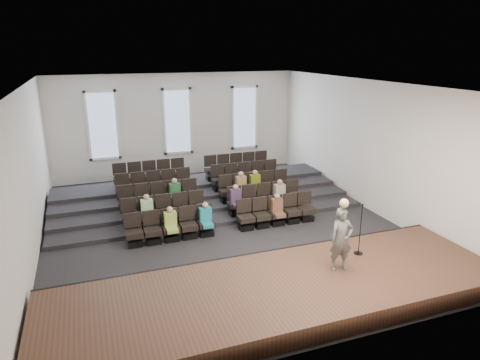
# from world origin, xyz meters

# --- Properties ---
(ground) EXTENTS (14.00, 14.00, 0.00)m
(ground) POSITION_xyz_m (0.00, 0.00, 0.00)
(ground) COLOR black
(ground) RESTS_ON ground
(ceiling) EXTENTS (12.00, 14.00, 0.02)m
(ceiling) POSITION_xyz_m (0.00, 0.00, 5.01)
(ceiling) COLOR white
(ceiling) RESTS_ON ground
(wall_back) EXTENTS (12.00, 0.04, 5.00)m
(wall_back) POSITION_xyz_m (0.00, 7.02, 2.50)
(wall_back) COLOR silver
(wall_back) RESTS_ON ground
(wall_front) EXTENTS (12.00, 0.04, 5.00)m
(wall_front) POSITION_xyz_m (0.00, -7.02, 2.50)
(wall_front) COLOR silver
(wall_front) RESTS_ON ground
(wall_left) EXTENTS (0.04, 14.00, 5.00)m
(wall_left) POSITION_xyz_m (-6.02, 0.00, 2.50)
(wall_left) COLOR silver
(wall_left) RESTS_ON ground
(wall_right) EXTENTS (0.04, 14.00, 5.00)m
(wall_right) POSITION_xyz_m (6.02, 0.00, 2.50)
(wall_right) COLOR silver
(wall_right) RESTS_ON ground
(stage) EXTENTS (11.80, 3.60, 0.50)m
(stage) POSITION_xyz_m (0.00, -5.10, 0.25)
(stage) COLOR #462E1E
(stage) RESTS_ON ground
(stage_lip) EXTENTS (11.80, 0.06, 0.52)m
(stage_lip) POSITION_xyz_m (0.00, -3.33, 0.25)
(stage_lip) COLOR black
(stage_lip) RESTS_ON ground
(risers) EXTENTS (11.80, 4.80, 0.60)m
(risers) POSITION_xyz_m (0.00, 3.17, 0.20)
(risers) COLOR black
(risers) RESTS_ON ground
(seating_rows) EXTENTS (6.80, 4.70, 1.67)m
(seating_rows) POSITION_xyz_m (-0.00, 1.54, 0.68)
(seating_rows) COLOR black
(seating_rows) RESTS_ON ground
(windows) EXTENTS (8.44, 0.10, 3.24)m
(windows) POSITION_xyz_m (0.00, 6.95, 2.70)
(windows) COLOR white
(windows) RESTS_ON wall_back
(audience) EXTENTS (5.45, 2.64, 1.10)m
(audience) POSITION_xyz_m (0.21, 0.45, 0.83)
(audience) COLOR #9BBC4B
(audience) RESTS_ON seating_rows
(speaker) EXTENTS (0.66, 0.47, 1.71)m
(speaker) POSITION_xyz_m (1.76, -4.93, 1.35)
(speaker) COLOR #52504E
(speaker) RESTS_ON stage
(mic_stand) EXTENTS (0.26, 0.26, 1.53)m
(mic_stand) POSITION_xyz_m (2.75, -4.37, 0.95)
(mic_stand) COLOR black
(mic_stand) RESTS_ON stage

